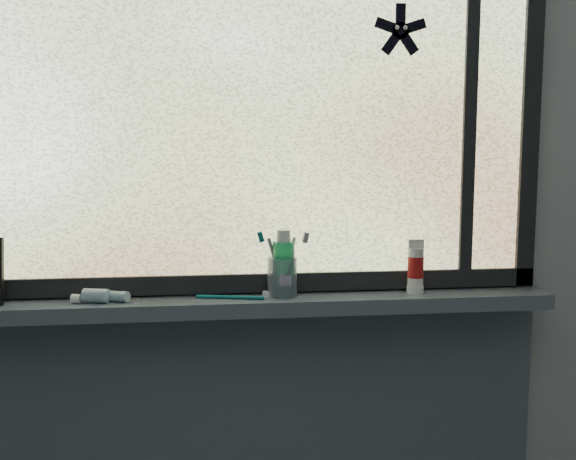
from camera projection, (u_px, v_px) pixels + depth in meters
The scene contains 12 objects.
wall_back at pixel (250, 208), 1.74m from camera, with size 3.00×0.01×2.50m, color #9EA3A8.
windowsill at pixel (252, 305), 1.69m from camera, with size 1.62×0.14×0.04m, color #485360.
window_pane at pixel (249, 103), 1.68m from camera, with size 1.50×0.01×1.00m, color silver.
frame_bottom at pixel (251, 283), 1.74m from camera, with size 1.60×0.03×0.05m, color black.
frame_right at pixel (530, 105), 1.77m from camera, with size 0.05×0.03×1.10m, color black.
frame_mullion at pixel (469, 105), 1.75m from camera, with size 0.04×0.03×1.00m, color black.
starfish_sticker at pixel (400, 31), 1.69m from camera, with size 0.15×0.02×0.15m, color black, non-canonical shape.
toothpaste_tube at pixel (105, 296), 1.63m from camera, with size 0.20×0.04×0.04m, color silver, non-canonical shape.
toothbrush_cup at pixel (282, 277), 1.70m from camera, with size 0.08×0.08×0.10m, color #B1A4D9.
toothbrush_lying at pixel (230, 296), 1.67m from camera, with size 0.22×0.02×0.01m, color #0B656A, non-canonical shape.
mouthwash_bottle at pixel (284, 263), 1.70m from camera, with size 0.06×0.06×0.15m, color #1B8E55.
cream_tube at pixel (416, 265), 1.74m from camera, with size 0.04×0.04×0.11m, color silver.
Camera 1 is at (-0.10, -0.43, 1.40)m, focal length 40.00 mm.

